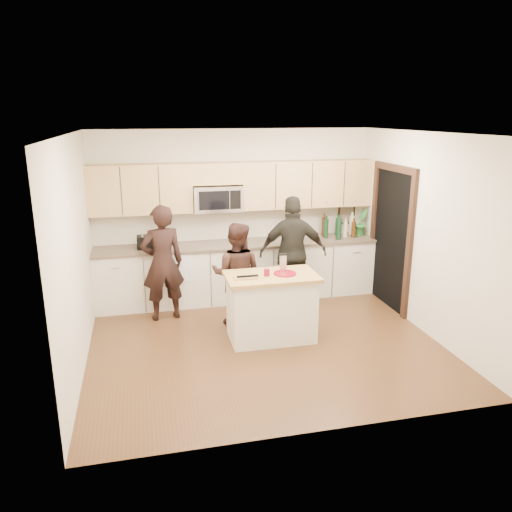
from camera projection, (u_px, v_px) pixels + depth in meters
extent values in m
plane|color=#51301B|center=(264.00, 342.00, 6.62)|extent=(4.50, 4.50, 0.00)
cube|color=beige|center=(235.00, 214.00, 8.13)|extent=(4.50, 0.02, 2.70)
cube|color=beige|center=(319.00, 299.00, 4.38)|extent=(4.50, 0.02, 2.70)
cube|color=beige|center=(76.00, 255.00, 5.76)|extent=(0.02, 4.00, 2.70)
cube|color=beige|center=(425.00, 234.00, 6.74)|extent=(0.02, 4.00, 2.70)
cube|color=white|center=(265.00, 133.00, 5.88)|extent=(4.50, 4.00, 0.02)
cube|color=silver|center=(239.00, 272.00, 8.08)|extent=(4.50, 0.62, 0.90)
cube|color=brown|center=(239.00, 244.00, 7.94)|extent=(4.50, 0.66, 0.04)
cube|color=tan|center=(140.00, 189.00, 7.52)|extent=(1.55, 0.33, 0.75)
cube|color=tan|center=(307.00, 184.00, 8.10)|extent=(2.17, 0.33, 0.75)
cube|color=tan|center=(216.00, 173.00, 7.72)|extent=(0.78, 0.33, 0.33)
cube|color=silver|center=(217.00, 198.00, 7.79)|extent=(0.76, 0.40, 0.40)
cube|color=black|center=(214.00, 201.00, 7.58)|extent=(0.47, 0.01, 0.29)
cube|color=black|center=(235.00, 200.00, 7.65)|extent=(0.17, 0.01, 0.29)
cube|color=black|center=(391.00, 240.00, 7.67)|extent=(0.02, 1.05, 2.10)
cube|color=black|center=(409.00, 250.00, 7.12)|extent=(0.06, 0.10, 2.10)
cube|color=black|center=(373.00, 232.00, 8.20)|extent=(0.06, 0.10, 2.10)
cube|color=black|center=(395.00, 168.00, 7.36)|extent=(0.06, 1.25, 0.10)
cube|color=black|center=(346.00, 213.00, 8.56)|extent=(0.30, 0.03, 0.38)
cube|color=tan|center=(347.00, 213.00, 8.54)|extent=(0.24, 0.00, 0.32)
cube|color=white|center=(181.00, 267.00, 7.51)|extent=(0.34, 0.01, 0.48)
cube|color=white|center=(179.00, 247.00, 7.72)|extent=(0.34, 0.60, 0.01)
cube|color=silver|center=(271.00, 309.00, 6.63)|extent=(1.11, 0.65, 0.85)
cube|color=#B08949|center=(271.00, 277.00, 6.50)|extent=(1.21, 0.71, 0.05)
cylinder|color=maroon|center=(285.00, 273.00, 6.52)|extent=(0.30, 0.30, 0.02)
cube|color=silver|center=(283.00, 263.00, 6.59)|extent=(0.08, 0.05, 0.21)
cube|color=black|center=(283.00, 254.00, 6.56)|extent=(0.10, 0.06, 0.02)
cylinder|color=maroon|center=(267.00, 272.00, 6.44)|extent=(0.07, 0.07, 0.09)
cube|color=#B08949|center=(245.00, 277.00, 6.37)|extent=(0.28, 0.20, 0.02)
cube|color=black|center=(247.00, 276.00, 6.35)|extent=(0.28, 0.04, 0.02)
cube|color=silver|center=(247.00, 278.00, 6.31)|extent=(0.20, 0.02, 0.01)
cube|color=black|center=(147.00, 242.00, 7.59)|extent=(0.31, 0.22, 0.20)
cube|color=silver|center=(142.00, 236.00, 7.55)|extent=(0.03, 0.16, 0.00)
cube|color=silver|center=(152.00, 235.00, 7.58)|extent=(0.03, 0.16, 0.00)
cylinder|color=black|center=(326.00, 227.00, 8.22)|extent=(0.08, 0.08, 0.38)
cylinder|color=#3D1F0B|center=(324.00, 225.00, 8.32)|extent=(0.07, 0.07, 0.38)
cylinder|color=beige|center=(345.00, 228.00, 8.27)|extent=(0.07, 0.07, 0.32)
cylinder|color=black|center=(338.00, 225.00, 8.38)|extent=(0.07, 0.07, 0.36)
cylinder|color=#3D1F0B|center=(354.00, 228.00, 8.27)|extent=(0.07, 0.07, 0.32)
cylinder|color=beige|center=(352.00, 223.00, 8.47)|extent=(0.09, 0.09, 0.38)
cylinder|color=black|center=(339.00, 228.00, 8.10)|extent=(0.08, 0.08, 0.40)
imported|color=#327E38|center=(361.00, 223.00, 8.37)|extent=(0.30, 0.31, 0.44)
imported|color=black|center=(163.00, 263.00, 7.18)|extent=(0.68, 0.51, 1.70)
imported|color=black|center=(237.00, 274.00, 7.01)|extent=(0.88, 0.79, 1.49)
imported|color=black|center=(293.00, 253.00, 7.60)|extent=(1.09, 0.61, 1.75)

